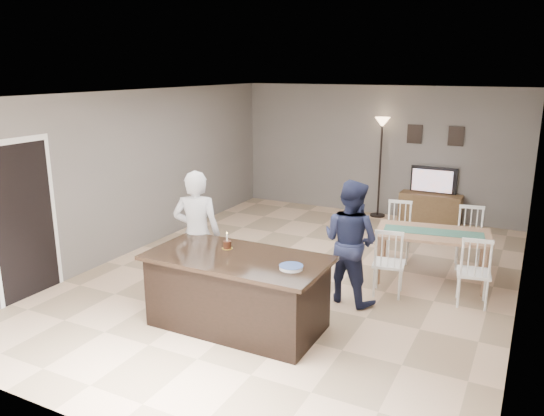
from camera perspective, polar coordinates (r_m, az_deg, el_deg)
The scene contains 14 objects.
floor at distance 8.09m, azimuth 2.87°, elevation -7.27°, with size 8.00×8.00×0.00m, color #D2AA87.
room_shell at distance 7.62m, azimuth 3.04°, elevation 4.49°, with size 8.00×8.00×8.00m.
kitchen_island at distance 6.44m, azimuth -3.74°, elevation -8.91°, with size 2.15×1.10×0.90m.
tv_console at distance 11.13m, azimuth 16.63°, elevation -0.05°, with size 1.20×0.40×0.60m, color brown.
television at distance 11.07m, azimuth 16.91°, elevation 2.85°, with size 0.91×0.12×0.53m, color black.
tv_screen_glow at distance 10.99m, azimuth 16.84°, elevation 2.81°, with size 0.78×0.78×0.00m, color orange.
picture_frames at distance 11.07m, azimuth 17.14°, elevation 7.50°, with size 1.10×0.02×0.38m.
doorway at distance 7.76m, azimuth -25.19°, elevation 0.10°, with size 0.00×2.10×2.65m.
woman at distance 7.21m, azimuth -8.07°, elevation -2.81°, with size 0.64×0.42×1.75m, color silver.
man at distance 7.07m, azimuth 8.43°, elevation -3.58°, with size 0.81×0.63×1.66m, color #1C213E.
birthday_cake at distance 6.53m, azimuth -4.84°, elevation -3.95°, with size 0.14×0.14×0.21m.
plate_stack at distance 5.87m, azimuth 2.07°, elevation -6.38°, with size 0.27×0.27×0.04m.
dining_table at distance 8.05m, azimuth 16.89°, elevation -3.36°, with size 1.78×2.01×0.97m.
floor_lamp at distance 11.13m, azimuth 11.69°, elevation 7.15°, with size 0.31×0.31×2.07m.
Camera 1 is at (3.04, -6.85, 3.05)m, focal length 35.00 mm.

